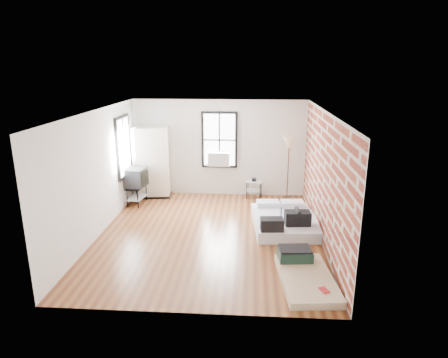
# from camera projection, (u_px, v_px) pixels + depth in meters

# --- Properties ---
(ground) EXTENTS (6.00, 6.00, 0.00)m
(ground) POSITION_uv_depth(u_px,v_px,m) (209.00, 235.00, 9.14)
(ground) COLOR #562916
(ground) RESTS_ON ground
(room_shell) EXTENTS (5.02, 6.02, 2.80)m
(room_shell) POSITION_uv_depth(u_px,v_px,m) (220.00, 157.00, 8.98)
(room_shell) COLOR silver
(room_shell) RESTS_ON ground
(mattress_main) EXTENTS (1.61, 2.08, 0.63)m
(mattress_main) POSITION_uv_depth(u_px,v_px,m) (285.00, 221.00, 9.50)
(mattress_main) COLOR silver
(mattress_main) RESTS_ON ground
(mattress_bare) EXTENTS (1.06, 1.79, 0.37)m
(mattress_bare) POSITION_uv_depth(u_px,v_px,m) (304.00, 273.00, 7.26)
(mattress_bare) COLOR tan
(mattress_bare) RESTS_ON ground
(wardrobe) EXTENTS (1.10, 0.71, 2.04)m
(wardrobe) POSITION_uv_depth(u_px,v_px,m) (152.00, 163.00, 11.52)
(wardrobe) COLOR black
(wardrobe) RESTS_ON ground
(side_table) EXTENTS (0.49, 0.42, 0.59)m
(side_table) POSITION_uv_depth(u_px,v_px,m) (254.00, 185.00, 11.56)
(side_table) COLOR black
(side_table) RESTS_ON ground
(floor_lamp) EXTENTS (0.39, 0.39, 1.84)m
(floor_lamp) POSITION_uv_depth(u_px,v_px,m) (289.00, 145.00, 11.10)
(floor_lamp) COLOR #302110
(floor_lamp) RESTS_ON ground
(tv_stand) EXTENTS (0.58, 0.78, 1.03)m
(tv_stand) POSITION_uv_depth(u_px,v_px,m) (136.00, 179.00, 10.93)
(tv_stand) COLOR black
(tv_stand) RESTS_ON ground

